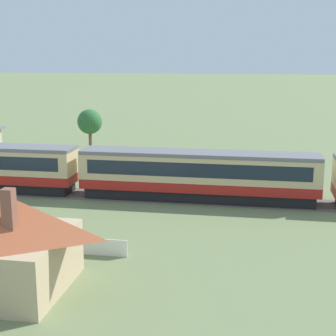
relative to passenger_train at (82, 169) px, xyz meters
name	(u,v)px	position (x,y,z in m)	size (l,w,h in m)	color
ground_plane	(145,196)	(5.53, 0.24, -2.26)	(600.00, 600.00, 0.00)	#707F51
passenger_train	(82,169)	(0.00, 0.00, 0.00)	(82.13, 3.12, 4.07)	#AD1E19
railway_track	(109,195)	(2.32, 0.00, -2.25)	(133.94, 3.60, 0.04)	#665B51
yard_tree_0	(90,122)	(-5.49, 18.73, 1.58)	(3.03, 3.03, 5.40)	brown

